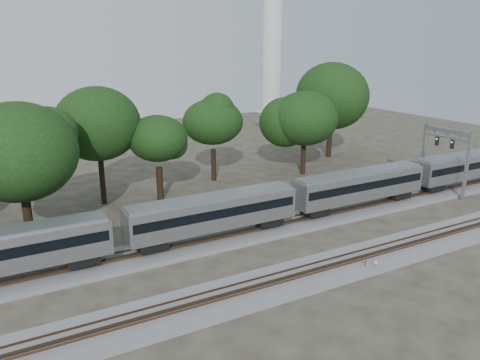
% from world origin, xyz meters
% --- Properties ---
extents(ground, '(160.00, 160.00, 0.00)m').
position_xyz_m(ground, '(0.00, 0.00, 0.00)').
color(ground, '#383328').
rests_on(ground, ground).
extents(track_far, '(160.00, 5.00, 0.73)m').
position_xyz_m(track_far, '(0.00, 6.00, 0.21)').
color(track_far, slate).
rests_on(track_far, ground).
extents(track_near, '(160.00, 5.00, 0.73)m').
position_xyz_m(track_near, '(0.00, -4.00, 0.21)').
color(track_near, slate).
rests_on(track_near, ground).
extents(train, '(105.80, 3.02, 4.45)m').
position_xyz_m(train, '(6.04, 6.00, 3.12)').
color(train, '#B0B3B8').
rests_on(train, ground).
extents(switch_stand_red, '(0.29, 0.12, 0.93)m').
position_xyz_m(switch_stand_red, '(5.48, -5.40, 0.60)').
color(switch_stand_red, '#512D19').
rests_on(switch_stand_red, ground).
extents(switch_stand_white, '(0.27, 0.14, 0.91)m').
position_xyz_m(switch_stand_white, '(6.11, -5.90, 0.58)').
color(switch_stand_white, '#512D19').
rests_on(switch_stand_white, ground).
extents(switch_lever, '(0.52, 0.34, 0.30)m').
position_xyz_m(switch_lever, '(6.63, -5.25, 0.15)').
color(switch_lever, '#512D19').
rests_on(switch_lever, ground).
extents(signal_gantry, '(0.58, 6.83, 8.31)m').
position_xyz_m(signal_gantry, '(28.85, 6.00, 6.06)').
color(signal_gantry, gray).
rests_on(signal_gantry, ground).
extents(tree_2, '(8.95, 8.95, 12.62)m').
position_xyz_m(tree_2, '(-18.58, 14.79, 8.79)').
color(tree_2, black).
rests_on(tree_2, ground).
extents(tree_3, '(9.71, 9.71, 13.69)m').
position_xyz_m(tree_3, '(-9.74, 22.52, 9.54)').
color(tree_3, black).
rests_on(tree_3, ground).
extents(tree_4, '(7.76, 7.76, 10.94)m').
position_xyz_m(tree_4, '(-3.42, 20.45, 7.62)').
color(tree_4, black).
rests_on(tree_4, ground).
extents(tree_5, '(8.32, 8.32, 11.74)m').
position_xyz_m(tree_5, '(5.98, 25.07, 8.17)').
color(tree_5, black).
rests_on(tree_5, ground).
extents(tree_6, '(8.29, 8.29, 11.69)m').
position_xyz_m(tree_6, '(18.77, 21.72, 8.14)').
color(tree_6, black).
rests_on(tree_6, ground).
extents(tree_7, '(10.29, 10.29, 14.50)m').
position_xyz_m(tree_7, '(29.04, 28.50, 10.11)').
color(tree_7, black).
rests_on(tree_7, ground).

